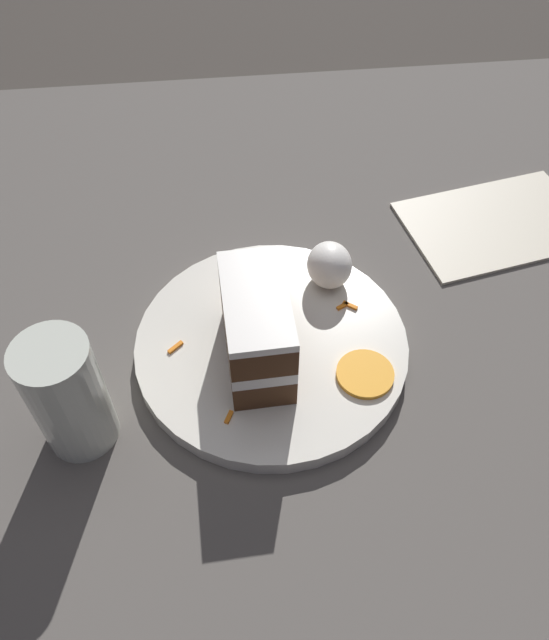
{
  "coord_description": "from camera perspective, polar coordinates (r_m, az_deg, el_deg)",
  "views": [
    {
      "loc": [
        -0.41,
        0.04,
        0.53
      ],
      "look_at": [
        -0.04,
        -0.0,
        0.07
      ],
      "focal_mm": 35.0,
      "sensor_mm": 36.0,
      "label": 1
    }
  ],
  "objects": [
    {
      "name": "menu_card",
      "position": [
        0.81,
        19.67,
        8.32
      ],
      "size": [
        0.18,
        0.24,
        0.0
      ],
      "primitive_type": "cube",
      "rotation": [
        0.0,
        0.0,
        3.33
      ],
      "color": "beige",
      "rests_on": "dining_table"
    },
    {
      "name": "cake_slice",
      "position": [
        0.58,
        -1.65,
        -0.71
      ],
      "size": [
        0.12,
        0.06,
        0.09
      ],
      "rotation": [
        0.0,
        0.0,
        4.75
      ],
      "color": "#4C2D19",
      "rests_on": "plate"
    },
    {
      "name": "carrot_shreds_scatter",
      "position": [
        0.65,
        -1.2,
        0.89
      ],
      "size": [
        0.18,
        0.2,
        0.0
      ],
      "color": "orange",
      "rests_on": "plate"
    },
    {
      "name": "drinking_glass",
      "position": [
        0.57,
        -18.17,
        -7.04
      ],
      "size": [
        0.06,
        0.06,
        0.12
      ],
      "color": "beige",
      "rests_on": "dining_table"
    },
    {
      "name": "orange_garnish",
      "position": [
        0.6,
        8.28,
        -4.9
      ],
      "size": [
        0.06,
        0.06,
        0.0
      ],
      "primitive_type": "cylinder",
      "color": "orange",
      "rests_on": "plate"
    },
    {
      "name": "dining_table",
      "position": [
        0.67,
        -0.59,
        -0.92
      ],
      "size": [
        1.0,
        1.12,
        0.02
      ],
      "primitive_type": "cube",
      "color": "#56514C",
      "rests_on": "ground"
    },
    {
      "name": "ground_plane",
      "position": [
        0.68,
        -0.58,
        -1.48
      ],
      "size": [
        6.0,
        6.0,
        0.0
      ],
      "primitive_type": "plane",
      "color": "#38332D",
      "rests_on": "ground"
    },
    {
      "name": "plate",
      "position": [
        0.63,
        0.0,
        -2.3
      ],
      "size": [
        0.27,
        0.27,
        0.02
      ],
      "primitive_type": "cylinder",
      "color": "silver",
      "rests_on": "dining_table"
    },
    {
      "name": "cream_dollop",
      "position": [
        0.66,
        5.05,
        5.04
      ],
      "size": [
        0.05,
        0.05,
        0.05
      ],
      "primitive_type": "ellipsoid",
      "color": "white",
      "rests_on": "plate"
    }
  ]
}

